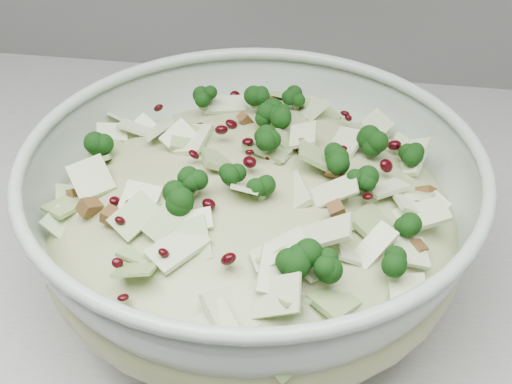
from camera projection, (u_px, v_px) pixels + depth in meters
The scene contains 2 objects.
mixing_bowl at pixel (253, 224), 0.54m from camera, with size 0.40×0.40×0.14m.
salad at pixel (253, 201), 0.53m from camera, with size 0.43×0.43×0.14m.
Camera 1 is at (0.36, 1.19, 1.32)m, focal length 50.00 mm.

